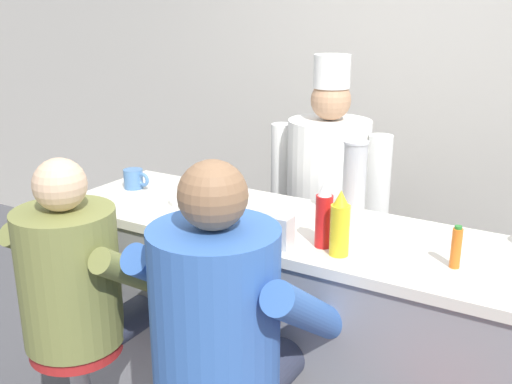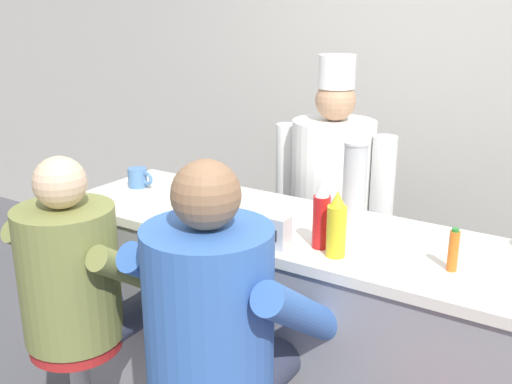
% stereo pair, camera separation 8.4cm
% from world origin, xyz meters
% --- Properties ---
extents(wall_back, '(10.00, 0.06, 2.70)m').
position_xyz_m(wall_back, '(0.00, 1.82, 1.35)').
color(wall_back, beige).
rests_on(wall_back, ground_plane).
extents(diner_counter, '(2.32, 0.64, 1.04)m').
position_xyz_m(diner_counter, '(0.00, 0.32, 0.52)').
color(diner_counter, gray).
rests_on(diner_counter, ground_plane).
extents(ketchup_bottle_red, '(0.06, 0.06, 0.25)m').
position_xyz_m(ketchup_bottle_red, '(0.09, 0.17, 1.16)').
color(ketchup_bottle_red, red).
rests_on(ketchup_bottle_red, diner_counter).
extents(mustard_bottle_yellow, '(0.07, 0.07, 0.24)m').
position_xyz_m(mustard_bottle_yellow, '(0.17, 0.13, 1.15)').
color(mustard_bottle_yellow, yellow).
rests_on(mustard_bottle_yellow, diner_counter).
extents(hot_sauce_bottle_orange, '(0.03, 0.03, 0.15)m').
position_xyz_m(hot_sauce_bottle_orange, '(0.55, 0.23, 1.11)').
color(hot_sauce_bottle_orange, orange).
rests_on(hot_sauce_bottle_orange, diner_counter).
extents(breakfast_plate, '(0.22, 0.22, 0.04)m').
position_xyz_m(breakfast_plate, '(-0.62, 0.34, 1.05)').
color(breakfast_plate, white).
rests_on(breakfast_plate, diner_counter).
extents(cereal_bowl, '(0.14, 0.14, 0.05)m').
position_xyz_m(cereal_bowl, '(-0.21, 0.29, 1.07)').
color(cereal_bowl, white).
rests_on(cereal_bowl, diner_counter).
extents(coffee_mug_blue, '(0.14, 0.09, 0.09)m').
position_xyz_m(coffee_mug_blue, '(-0.99, 0.36, 1.09)').
color(coffee_mug_blue, '#4C7AB2').
rests_on(coffee_mug_blue, diner_counter).
extents(cup_stack_steel, '(0.10, 0.10, 0.34)m').
position_xyz_m(cup_stack_steel, '(0.09, 0.45, 1.21)').
color(cup_stack_steel, '#B7BABF').
rests_on(cup_stack_steel, diner_counter).
extents(napkin_dispenser_chrome, '(0.13, 0.08, 0.12)m').
position_xyz_m(napkin_dispenser_chrome, '(-0.07, 0.08, 1.10)').
color(napkin_dispenser_chrome, silver).
rests_on(napkin_dispenser_chrome, diner_counter).
extents(diner_seated_olive, '(0.58, 0.57, 1.36)m').
position_xyz_m(diner_seated_olive, '(-0.76, -0.25, 0.84)').
color(diner_seated_olive, '#B2B5BA').
rests_on(diner_seated_olive, ground_plane).
extents(diner_seated_blue, '(0.65, 0.64, 1.45)m').
position_xyz_m(diner_seated_blue, '(-0.08, -0.25, 0.88)').
color(diner_seated_blue, '#B2B5BA').
rests_on(diner_seated_blue, ground_plane).
extents(cook_in_whites_near, '(0.65, 0.42, 1.66)m').
position_xyz_m(cook_in_whites_near, '(-0.26, 0.98, 0.91)').
color(cook_in_whites_near, '#232328').
rests_on(cook_in_whites_near, ground_plane).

